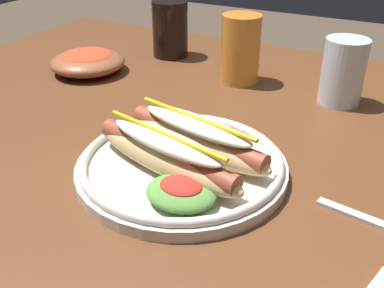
{
  "coord_description": "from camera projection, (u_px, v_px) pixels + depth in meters",
  "views": [
    {
      "loc": [
        0.27,
        -0.58,
        1.07
      ],
      "look_at": [
        0.02,
        -0.11,
        0.77
      ],
      "focal_mm": 41.47,
      "sensor_mm": 36.0,
      "label": 1
    }
  ],
  "objects": [
    {
      "name": "extra_cup",
      "position": [
        240.0,
        49.0,
        0.87
      ],
      "size": [
        0.08,
        0.08,
        0.13
      ],
      "primitive_type": "cylinder",
      "color": "orange",
      "rests_on": "dining_table"
    },
    {
      "name": "hot_dog_plate",
      "position": [
        182.0,
        158.0,
        0.59
      ],
      "size": [
        0.29,
        0.29,
        0.08
      ],
      "color": "silver",
      "rests_on": "dining_table"
    },
    {
      "name": "soda_cup",
      "position": [
        170.0,
        29.0,
        1.02
      ],
      "size": [
        0.08,
        0.08,
        0.13
      ],
      "primitive_type": "cylinder",
      "color": "black",
      "rests_on": "dining_table"
    },
    {
      "name": "water_cup",
      "position": [
        343.0,
        72.0,
        0.78
      ],
      "size": [
        0.08,
        0.08,
        0.12
      ],
      "primitive_type": "cylinder",
      "color": "silver",
      "rests_on": "dining_table"
    },
    {
      "name": "side_bowl",
      "position": [
        88.0,
        61.0,
        0.94
      ],
      "size": [
        0.16,
        0.16,
        0.05
      ],
      "color": "brown",
      "rests_on": "dining_table"
    },
    {
      "name": "dining_table",
      "position": [
        211.0,
        175.0,
        0.77
      ],
      "size": [
        1.35,
        0.97,
        0.74
      ],
      "color": "brown",
      "rests_on": "ground_plane"
    },
    {
      "name": "fork",
      "position": [
        376.0,
        223.0,
        0.51
      ],
      "size": [
        0.12,
        0.04,
        0.0
      ],
      "rotation": [
        0.0,
        0.0,
        -0.16
      ],
      "color": "silver",
      "rests_on": "dining_table"
    }
  ]
}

